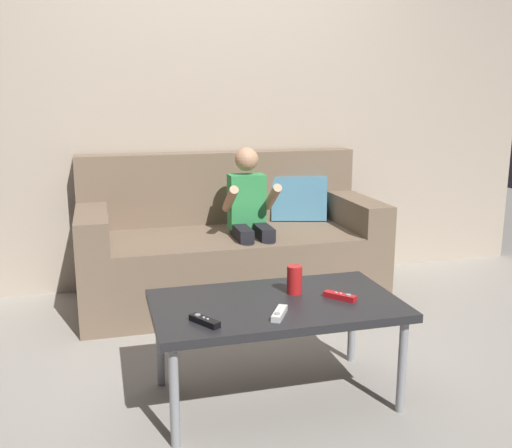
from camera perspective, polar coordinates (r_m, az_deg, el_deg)
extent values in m
plane|color=#9E998E|center=(2.82, 1.46, -14.24)|extent=(9.39, 9.39, 0.00)
cube|color=#B2A38E|center=(3.91, -4.63, 12.27)|extent=(4.70, 0.05, 2.50)
cube|color=#75604C|center=(3.64, -2.47, -4.19)|extent=(1.82, 0.80, 0.44)
cube|color=#75604C|center=(3.85, -3.59, 3.61)|extent=(1.82, 0.16, 0.46)
cube|color=#75604C|center=(3.48, -15.76, -0.15)|extent=(0.18, 0.80, 0.18)
cube|color=#75604C|center=(3.83, 9.53, 1.29)|extent=(0.18, 0.80, 0.18)
cube|color=teal|center=(3.93, 4.19, 2.53)|extent=(0.39, 0.24, 0.30)
cylinder|color=black|center=(3.37, -0.81, -5.63)|extent=(0.07, 0.07, 0.44)
cylinder|color=black|center=(3.40, 1.27, -5.45)|extent=(0.07, 0.07, 0.44)
cube|color=black|center=(3.42, -1.38, -0.91)|extent=(0.08, 0.27, 0.08)
cube|color=black|center=(3.45, 0.66, -0.78)|extent=(0.08, 0.27, 0.08)
cube|color=#33934C|center=(3.53, -0.92, 2.24)|extent=(0.22, 0.13, 0.33)
cylinder|color=tan|center=(3.38, -2.51, 2.44)|extent=(0.05, 0.24, 0.19)
cylinder|color=tan|center=(3.44, 1.61, 2.64)|extent=(0.05, 0.24, 0.19)
sphere|color=tan|center=(3.49, -0.94, 6.35)|extent=(0.14, 0.14, 0.14)
cube|color=#232326|center=(2.44, 1.97, -7.95)|extent=(1.02, 0.58, 0.04)
cylinder|color=gray|center=(2.23, -8.00, -16.39)|extent=(0.04, 0.04, 0.40)
cylinder|color=gray|center=(2.49, 14.10, -13.33)|extent=(0.04, 0.04, 0.40)
cylinder|color=gray|center=(2.66, -9.38, -11.39)|extent=(0.04, 0.04, 0.40)
cylinder|color=gray|center=(2.89, 9.37, -9.41)|extent=(0.04, 0.04, 0.40)
cube|color=red|center=(2.48, 8.21, -7.01)|extent=(0.12, 0.13, 0.02)
cylinder|color=#99999E|center=(2.46, 9.03, -6.86)|extent=(0.02, 0.02, 0.00)
cylinder|color=silver|center=(2.47, 8.29, -6.73)|extent=(0.01, 0.01, 0.00)
cylinder|color=silver|center=(2.48, 7.86, -6.65)|extent=(0.01, 0.01, 0.00)
cube|color=black|center=(2.21, -5.05, -9.44)|extent=(0.10, 0.14, 0.02)
cylinder|color=#99999E|center=(2.23, -5.73, -8.84)|extent=(0.02, 0.02, 0.00)
cylinder|color=silver|center=(2.21, -5.12, -9.09)|extent=(0.01, 0.01, 0.00)
cylinder|color=silver|center=(2.19, -4.75, -9.23)|extent=(0.01, 0.01, 0.00)
cube|color=white|center=(2.28, 2.31, -8.73)|extent=(0.10, 0.14, 0.02)
cylinder|color=#99999E|center=(2.24, 2.10, -8.75)|extent=(0.02, 0.02, 0.00)
cylinder|color=silver|center=(2.27, 2.29, -8.45)|extent=(0.01, 0.01, 0.00)
cylinder|color=silver|center=(2.29, 2.40, -8.26)|extent=(0.01, 0.01, 0.00)
cylinder|color=red|center=(2.51, 3.78, -5.45)|extent=(0.07, 0.07, 0.12)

